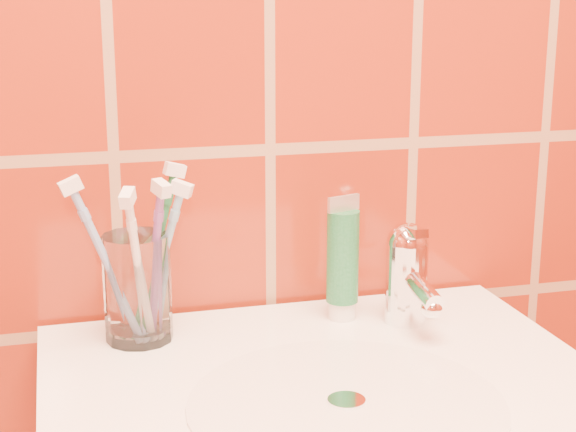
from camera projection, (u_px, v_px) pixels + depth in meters
name	position (u px, v px, depth m)	size (l,w,h in m)	color
glass_tumbler	(138.00, 288.00, 0.96)	(0.07, 0.07, 0.12)	white
toothpaste_tube	(343.00, 262.00, 1.02)	(0.04, 0.04, 0.15)	white
faucet	(408.00, 271.00, 1.01)	(0.05, 0.11, 0.12)	white
toothbrush_0	(139.00, 270.00, 0.93)	(0.04, 0.08, 0.19)	silver
toothbrush_1	(108.00, 264.00, 0.93)	(0.09, 0.04, 0.20)	#7A9FDA
toothbrush_2	(154.00, 263.00, 0.95)	(0.04, 0.06, 0.19)	#774390
toothbrush_3	(156.00, 251.00, 0.97)	(0.07, 0.03, 0.20)	#1D6D3E
toothbrush_4	(162.00, 262.00, 0.96)	(0.07, 0.05, 0.19)	#76ADD3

